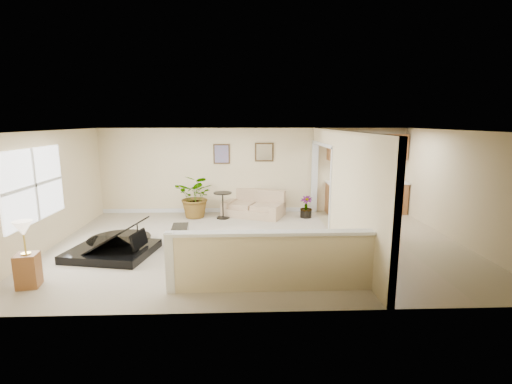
{
  "coord_description": "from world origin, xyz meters",
  "views": [
    {
      "loc": [
        -0.35,
        -7.89,
        2.7
      ],
      "look_at": [
        -0.04,
        0.4,
        1.1
      ],
      "focal_mm": 26.0,
      "sensor_mm": 36.0,
      "label": 1
    }
  ],
  "objects_px": {
    "palm_plant": "(196,197)",
    "lamp_stand": "(27,259)",
    "piano_bench": "(180,236)",
    "accent_table": "(223,202)",
    "loveseat": "(253,203)",
    "small_plant": "(306,208)",
    "piano": "(111,223)"
  },
  "relations": [
    {
      "from": "palm_plant",
      "to": "lamp_stand",
      "type": "height_order",
      "value": "palm_plant"
    },
    {
      "from": "piano_bench",
      "to": "lamp_stand",
      "type": "relative_size",
      "value": 0.59
    },
    {
      "from": "palm_plant",
      "to": "accent_table",
      "type": "bearing_deg",
      "value": -9.62
    },
    {
      "from": "accent_table",
      "to": "lamp_stand",
      "type": "height_order",
      "value": "lamp_stand"
    },
    {
      "from": "loveseat",
      "to": "small_plant",
      "type": "xyz_separation_m",
      "value": [
        1.48,
        -0.31,
        -0.1
      ]
    },
    {
      "from": "palm_plant",
      "to": "lamp_stand",
      "type": "xyz_separation_m",
      "value": [
        -2.24,
        -4.41,
        -0.13
      ]
    },
    {
      "from": "loveseat",
      "to": "accent_table",
      "type": "relative_size",
      "value": 2.73
    },
    {
      "from": "piano",
      "to": "lamp_stand",
      "type": "xyz_separation_m",
      "value": [
        -0.82,
        -1.59,
        -0.15
      ]
    },
    {
      "from": "piano_bench",
      "to": "accent_table",
      "type": "distance_m",
      "value": 2.49
    },
    {
      "from": "piano_bench",
      "to": "loveseat",
      "type": "bearing_deg",
      "value": 57.51
    },
    {
      "from": "piano",
      "to": "palm_plant",
      "type": "distance_m",
      "value": 3.15
    },
    {
      "from": "accent_table",
      "to": "palm_plant",
      "type": "height_order",
      "value": "palm_plant"
    },
    {
      "from": "piano_bench",
      "to": "palm_plant",
      "type": "xyz_separation_m",
      "value": [
        0.07,
        2.46,
        0.38
      ]
    },
    {
      "from": "piano_bench",
      "to": "small_plant",
      "type": "relative_size",
      "value": 1.08
    },
    {
      "from": "piano",
      "to": "palm_plant",
      "type": "bearing_deg",
      "value": 74.04
    },
    {
      "from": "accent_table",
      "to": "lamp_stand",
      "type": "distance_m",
      "value": 5.22
    },
    {
      "from": "piano",
      "to": "small_plant",
      "type": "height_order",
      "value": "piano"
    },
    {
      "from": "small_plant",
      "to": "lamp_stand",
      "type": "xyz_separation_m",
      "value": [
        -5.34,
        -4.28,
        0.21
      ]
    },
    {
      "from": "palm_plant",
      "to": "small_plant",
      "type": "bearing_deg",
      "value": -2.41
    },
    {
      "from": "palm_plant",
      "to": "piano_bench",
      "type": "bearing_deg",
      "value": -91.57
    },
    {
      "from": "palm_plant",
      "to": "lamp_stand",
      "type": "bearing_deg",
      "value": -116.94
    },
    {
      "from": "loveseat",
      "to": "palm_plant",
      "type": "xyz_separation_m",
      "value": [
        -1.61,
        -0.18,
        0.24
      ]
    },
    {
      "from": "piano",
      "to": "palm_plant",
      "type": "xyz_separation_m",
      "value": [
        1.42,
        2.81,
        -0.02
      ]
    },
    {
      "from": "loveseat",
      "to": "lamp_stand",
      "type": "distance_m",
      "value": 5.99
    },
    {
      "from": "piano_bench",
      "to": "loveseat",
      "type": "distance_m",
      "value": 3.13
    },
    {
      "from": "loveseat",
      "to": "small_plant",
      "type": "height_order",
      "value": "loveseat"
    },
    {
      "from": "piano_bench",
      "to": "small_plant",
      "type": "height_order",
      "value": "small_plant"
    },
    {
      "from": "accent_table",
      "to": "small_plant",
      "type": "xyz_separation_m",
      "value": [
        2.35,
        -0.0,
        -0.21
      ]
    },
    {
      "from": "piano_bench",
      "to": "small_plant",
      "type": "xyz_separation_m",
      "value": [
        3.16,
        2.33,
        0.04
      ]
    },
    {
      "from": "loveseat",
      "to": "piano",
      "type": "bearing_deg",
      "value": -112.11
    },
    {
      "from": "loveseat",
      "to": "palm_plant",
      "type": "bearing_deg",
      "value": -150.51
    },
    {
      "from": "piano_bench",
      "to": "lamp_stand",
      "type": "bearing_deg",
      "value": -138.17
    }
  ]
}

